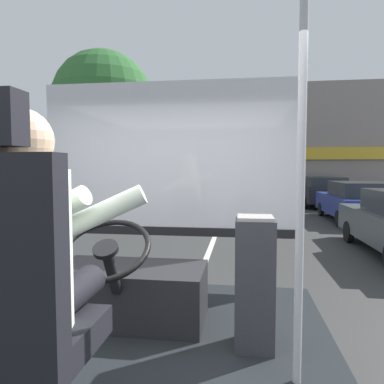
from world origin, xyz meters
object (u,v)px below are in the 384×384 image
at_px(parked_car_black, 322,191).
at_px(steering_console, 129,291).
at_px(fare_box, 254,283).
at_px(handrail_pole, 301,176).
at_px(parked_car_silver, 292,184).
at_px(bus_driver, 31,243).
at_px(driver_seat, 17,312).
at_px(parked_car_blue, 358,201).

bearing_deg(parked_car_black, steering_console, -106.94).
distance_m(fare_box, parked_car_black, 15.81).
bearing_deg(parked_car_black, handrail_pole, -102.54).
bearing_deg(parked_car_black, parked_car_silver, 93.67).
bearing_deg(handrail_pole, bus_driver, -151.74).
xyz_separation_m(handrail_pole, fare_box, (-0.21, 0.34, -0.67)).
bearing_deg(parked_car_silver, parked_car_black, -86.33).
bearing_deg(driver_seat, fare_box, 49.36).
distance_m(steering_console, handrail_pole, 1.53).
bearing_deg(parked_car_blue, parked_car_silver, 92.73).
bearing_deg(fare_box, parked_car_black, 76.44).
bearing_deg(parked_car_silver, driver_seat, -100.16).
height_order(handrail_pole, parked_car_black, handrail_pole).
height_order(handrail_pole, parked_car_silver, handrail_pole).
relative_size(handrail_pole, parked_car_silver, 0.49).
height_order(bus_driver, parked_car_black, bus_driver).
bearing_deg(parked_car_silver, parked_car_blue, -87.27).
bearing_deg(handrail_pole, parked_car_blue, 71.47).
height_order(bus_driver, fare_box, bus_driver).
relative_size(bus_driver, handrail_pole, 0.38).
height_order(fare_box, parked_car_silver, fare_box).
height_order(steering_console, parked_car_silver, steering_console).
bearing_deg(steering_console, parked_car_silver, 79.25).
distance_m(handrail_pole, parked_car_black, 16.12).
distance_m(bus_driver, parked_car_blue, 12.35).
relative_size(handrail_pole, fare_box, 2.61).
bearing_deg(fare_box, driver_seat, -130.64).
height_order(steering_console, handrail_pole, handrail_pole).
bearing_deg(handrail_pole, parked_car_silver, 82.27).
distance_m(driver_seat, bus_driver, 0.25).
xyz_separation_m(steering_console, handrail_pole, (1.10, -0.60, 0.86)).
relative_size(driver_seat, handrail_pole, 0.63).
bearing_deg(parked_car_black, fare_box, -103.56).
xyz_separation_m(driver_seat, parked_car_blue, (4.72, 11.49, -0.61)).
xyz_separation_m(fare_box, parked_car_blue, (3.83, 10.45, -0.42)).
relative_size(driver_seat, steering_console, 1.25).
height_order(driver_seat, fare_box, driver_seat).
bearing_deg(parked_car_blue, steering_console, -114.87).
relative_size(parked_car_blue, parked_car_black, 0.95).
distance_m(fare_box, parked_car_blue, 11.13).
distance_m(driver_seat, steering_console, 1.36).
relative_size(steering_console, parked_car_silver, 0.25).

